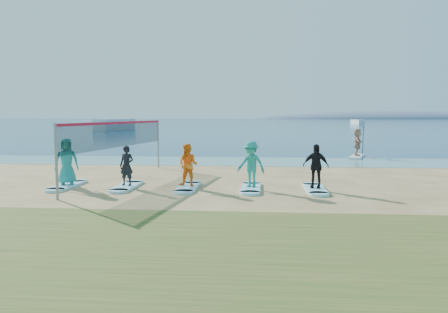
# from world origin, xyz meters

# --- Properties ---
(ground) EXTENTS (600.00, 600.00, 0.00)m
(ground) POSITION_xyz_m (0.00, 0.00, 0.00)
(ground) COLOR tan
(ground) RESTS_ON ground
(shallow_water) EXTENTS (600.00, 600.00, 0.00)m
(shallow_water) POSITION_xyz_m (0.00, 10.50, 0.01)
(shallow_water) COLOR teal
(shallow_water) RESTS_ON ground
(ocean) EXTENTS (600.00, 600.00, 0.00)m
(ocean) POSITION_xyz_m (0.00, 160.00, 0.01)
(ocean) COLOR navy
(ocean) RESTS_ON ground
(island_ridge) EXTENTS (220.00, 56.00, 18.00)m
(island_ridge) POSITION_xyz_m (95.00, 300.00, 0.00)
(island_ridge) COLOR slate
(island_ridge) RESTS_ON ground
(volleyball_net) EXTENTS (1.31, 9.01, 2.50)m
(volleyball_net) POSITION_xyz_m (-5.14, 2.71, 1.90)
(volleyball_net) COLOR gray
(volleyball_net) RESTS_ON ground
(paddleboard) EXTENTS (1.62, 3.07, 0.12)m
(paddleboard) POSITION_xyz_m (7.07, 13.63, 0.06)
(paddleboard) COLOR silver
(paddleboard) RESTS_ON ground
(paddleboarder) EXTENTS (0.76, 1.69, 1.75)m
(paddleboarder) POSITION_xyz_m (7.07, 13.63, 1.00)
(paddleboarder) COLOR tan
(paddleboarder) RESTS_ON paddleboard
(boat_offshore_a) EXTENTS (5.31, 9.12, 2.03)m
(boat_offshore_a) POSITION_xyz_m (-25.14, 60.83, 0.00)
(boat_offshore_a) COLOR silver
(boat_offshore_a) RESTS_ON ground
(boat_offshore_b) EXTENTS (3.29, 5.52, 1.39)m
(boat_offshore_b) POSITION_xyz_m (29.19, 116.07, 0.00)
(boat_offshore_b) COLOR silver
(boat_offshore_b) RESTS_ON ground
(surfboard_0) EXTENTS (0.70, 2.20, 0.09)m
(surfboard_0) POSITION_xyz_m (-6.59, 0.80, 0.04)
(surfboard_0) COLOR #A4EFFF
(surfboard_0) RESTS_ON ground
(student_0) EXTENTS (1.02, 0.85, 1.79)m
(student_0) POSITION_xyz_m (-6.59, 0.80, 0.99)
(student_0) COLOR teal
(student_0) RESTS_ON surfboard_0
(surfboard_1) EXTENTS (0.70, 2.20, 0.09)m
(surfboard_1) POSITION_xyz_m (-4.24, 0.80, 0.04)
(surfboard_1) COLOR #A4EFFF
(surfboard_1) RESTS_ON ground
(student_1) EXTENTS (0.60, 0.45, 1.50)m
(student_1) POSITION_xyz_m (-4.24, 0.80, 0.84)
(student_1) COLOR black
(student_1) RESTS_ON surfboard_1
(surfboard_2) EXTENTS (0.70, 2.20, 0.09)m
(surfboard_2) POSITION_xyz_m (-1.88, 0.80, 0.04)
(surfboard_2) COLOR #A4EFFF
(surfboard_2) RESTS_ON ground
(student_2) EXTENTS (0.89, 0.76, 1.59)m
(student_2) POSITION_xyz_m (-1.88, 0.80, 0.88)
(student_2) COLOR orange
(student_2) RESTS_ON surfboard_2
(surfboard_3) EXTENTS (0.70, 2.20, 0.09)m
(surfboard_3) POSITION_xyz_m (0.47, 0.80, 0.04)
(surfboard_3) COLOR #A4EFFF
(surfboard_3) RESTS_ON ground
(student_3) EXTENTS (1.26, 1.03, 1.70)m
(student_3) POSITION_xyz_m (0.47, 0.80, 0.94)
(student_3) COLOR teal
(student_3) RESTS_ON surfboard_3
(surfboard_4) EXTENTS (0.70, 2.20, 0.09)m
(surfboard_4) POSITION_xyz_m (2.82, 0.80, 0.04)
(surfboard_4) COLOR #A4EFFF
(surfboard_4) RESTS_ON ground
(student_4) EXTENTS (1.01, 0.64, 1.61)m
(student_4) POSITION_xyz_m (2.82, 0.80, 0.89)
(student_4) COLOR black
(student_4) RESTS_ON surfboard_4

